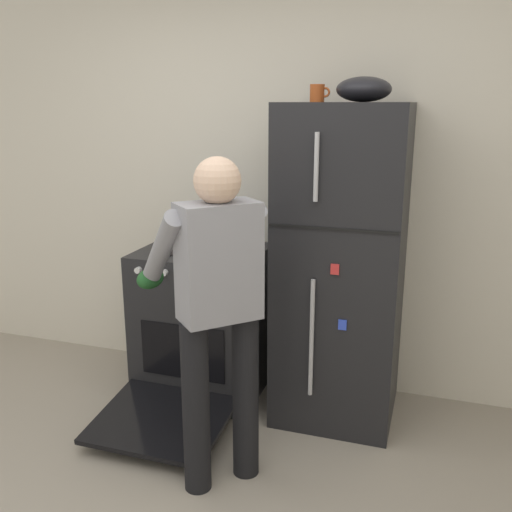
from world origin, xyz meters
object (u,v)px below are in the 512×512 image
object	(u,v)px
refrigerator	(341,266)
coffee_mug	(318,93)
red_pot	(223,242)
mixing_bowl	(364,89)
person_cook	(216,296)
stove_range	(203,323)

from	to	relation	value
refrigerator	coffee_mug	xyz separation A→B (m)	(-0.18, 0.05, 0.96)
red_pot	refrigerator	bearing A→B (deg)	4.00
mixing_bowl	refrigerator	bearing A→B (deg)	-179.79
person_cook	coffee_mug	bearing A→B (deg)	73.26
red_pot	mixing_bowl	xyz separation A→B (m)	(0.79, 0.05, 0.88)
refrigerator	stove_range	distance (m)	0.98
stove_range	red_pot	bearing A→B (deg)	-11.26
person_cook	red_pot	world-z (taller)	person_cook
person_cook	mixing_bowl	size ratio (longest dim) A/B	5.51
refrigerator	mixing_bowl	size ratio (longest dim) A/B	6.28
coffee_mug	mixing_bowl	distance (m)	0.26
person_cook	mixing_bowl	distance (m)	1.35
stove_range	mixing_bowl	world-z (taller)	mixing_bowl
stove_range	red_pot	xyz separation A→B (m)	(0.16, -0.03, 0.55)
coffee_mug	stove_range	bearing A→B (deg)	-174.38
refrigerator	red_pot	distance (m)	0.72
person_cook	coffee_mug	distance (m)	1.29
person_cook	red_pot	bearing A→B (deg)	109.13
red_pot	coffee_mug	world-z (taller)	coffee_mug
red_pot	coffee_mug	xyz separation A→B (m)	(0.53, 0.10, 0.86)
mixing_bowl	coffee_mug	bearing A→B (deg)	169.01
refrigerator	mixing_bowl	bearing A→B (deg)	0.21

